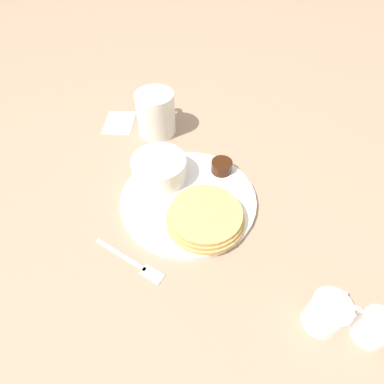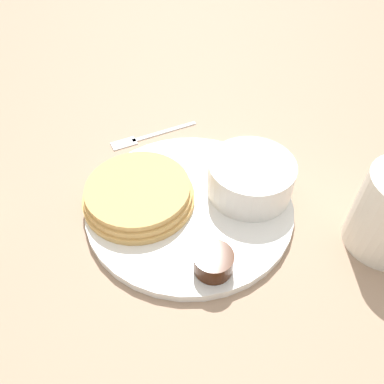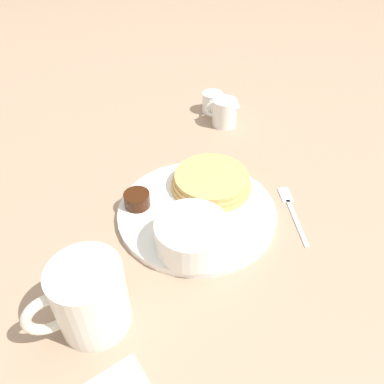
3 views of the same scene
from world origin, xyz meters
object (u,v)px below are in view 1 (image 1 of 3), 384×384
fork (136,264)px  bowl (159,168)px  creamer_pitcher_near (327,313)px  plate (188,199)px  creamer_pitcher_far (374,327)px  coffee_mug (156,113)px

fork → bowl: bearing=-170.5°
bowl → fork: (0.20, 0.03, -0.04)m
bowl → fork: size_ratio=0.78×
bowl → creamer_pitcher_near: 0.39m
plate → creamer_pitcher_far: bearing=64.1°
fork → plate: bearing=165.5°
plate → creamer_pitcher_near: 0.31m
creamer_pitcher_near → fork: size_ratio=0.49×
coffee_mug → creamer_pitcher_far: coffee_mug is taller
fork → creamer_pitcher_near: bearing=89.9°
coffee_mug → fork: (0.36, 0.10, -0.05)m
creamer_pitcher_near → fork: 0.30m
bowl → fork: bowl is taller
creamer_pitcher_near → fork: (-0.00, -0.30, -0.03)m
coffee_mug → creamer_pitcher_near: (0.36, 0.41, -0.02)m
bowl → creamer_pitcher_near: size_ratio=1.58×
creamer_pitcher_near → creamer_pitcher_far: size_ratio=1.11×
plate → fork: 0.17m
plate → coffee_mug: 0.25m
plate → creamer_pitcher_far: creamer_pitcher_far is taller
plate → creamer_pitcher_far: (0.16, 0.33, 0.02)m
plate → creamer_pitcher_near: bearing=58.3°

